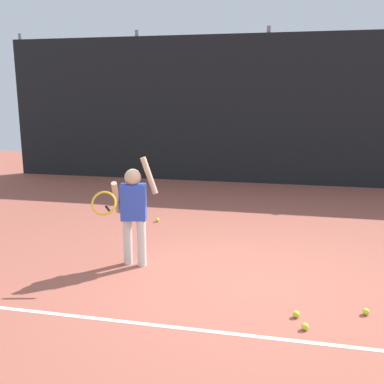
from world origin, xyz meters
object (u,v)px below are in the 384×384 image
Objects in this scene: tennis_ball_3 at (305,327)px; tennis_ball_6 at (157,220)px; tennis_player at (132,208)px; tennis_ball_2 at (366,312)px; tennis_ball_5 at (296,314)px.

tennis_ball_6 is at bearing 126.94° from tennis_ball_3.
tennis_player is 2.80m from tennis_ball_2.
tennis_ball_3 is 0.23m from tennis_ball_5.
tennis_ball_3 and tennis_ball_6 have the same top height.
tennis_ball_3 is 1.00× the size of tennis_ball_5.
tennis_player reaches higher than tennis_ball_3.
tennis_ball_2 is at bearing 16.68° from tennis_ball_5.
tennis_ball_3 is (-0.58, -0.41, 0.00)m from tennis_ball_2.
tennis_ball_3 and tennis_ball_5 have the same top height.
tennis_ball_3 is at bearing -53.06° from tennis_ball_6.
tennis_ball_5 is (-0.65, -0.20, 0.00)m from tennis_ball_2.
tennis_player reaches higher than tennis_ball_2.
tennis_player is at bearing -81.97° from tennis_ball_6.
tennis_player reaches higher than tennis_ball_5.
tennis_ball_3 is 3.82m from tennis_ball_6.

